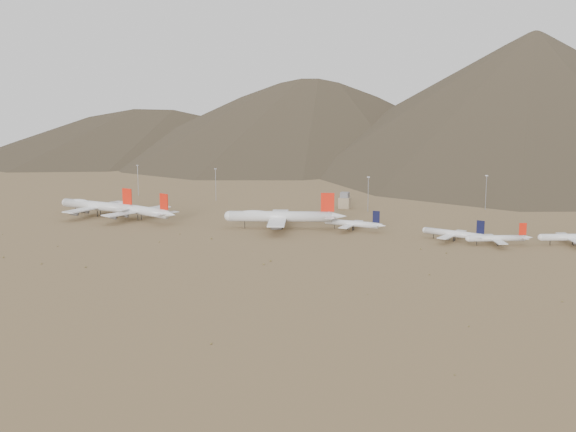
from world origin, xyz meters
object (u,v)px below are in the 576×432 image
(widebody_east, at_px, (281,216))
(narrowbody_a, at_px, (354,224))
(widebody_west, at_px, (98,206))
(widebody_centre, at_px, (139,210))
(control_tower, at_px, (345,201))
(narrowbody_b, at_px, (455,234))

(widebody_east, relative_size, narrowbody_a, 1.85)
(widebody_west, bearing_deg, widebody_centre, 2.27)
(widebody_west, distance_m, widebody_east, 136.44)
(widebody_east, bearing_deg, widebody_centre, 165.04)
(widebody_east, distance_m, control_tower, 92.31)
(widebody_centre, xyz_separation_m, control_tower, (119.83, 92.87, -1.74))
(narrowbody_a, height_order, narrowbody_b, narrowbody_b)
(widebody_centre, bearing_deg, narrowbody_b, 19.96)
(widebody_east, bearing_deg, narrowbody_b, -18.50)
(widebody_west, xyz_separation_m, widebody_east, (136.42, -2.14, 0.67))
(widebody_east, height_order, narrowbody_b, widebody_east)
(widebody_west, xyz_separation_m, control_tower, (154.99, 88.24, -2.00))
(widebody_west, relative_size, widebody_centre, 1.08)
(widebody_east, bearing_deg, widebody_west, 162.74)
(narrowbody_a, bearing_deg, narrowbody_b, -4.41)
(narrowbody_b, height_order, control_tower, narrowbody_b)
(widebody_east, relative_size, narrowbody_b, 1.84)
(widebody_west, distance_m, control_tower, 178.36)
(widebody_east, distance_m, narrowbody_b, 109.08)
(control_tower, bearing_deg, widebody_east, -101.61)
(control_tower, bearing_deg, widebody_centre, -142.22)
(widebody_west, xyz_separation_m, widebody_centre, (35.16, -4.62, -0.26))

